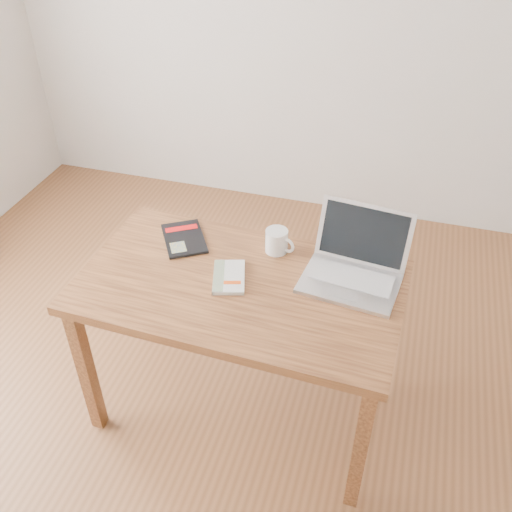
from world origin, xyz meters
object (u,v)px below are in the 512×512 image
(white_guidebook, at_px, (229,277))
(black_guidebook, at_px, (184,238))
(coffee_mug, at_px, (277,241))
(desk, at_px, (240,300))
(laptop, at_px, (355,266))

(white_guidebook, relative_size, black_guidebook, 0.77)
(white_guidebook, height_order, black_guidebook, white_guidebook)
(white_guidebook, relative_size, coffee_mug, 1.73)
(black_guidebook, height_order, coffee_mug, coffee_mug)
(coffee_mug, bearing_deg, black_guidebook, -154.71)
(desk, xyz_separation_m, coffee_mug, (0.09, 0.24, 0.14))
(desk, height_order, coffee_mug, coffee_mug)
(white_guidebook, distance_m, coffee_mug, 0.27)
(white_guidebook, distance_m, laptop, 0.50)
(desk, relative_size, white_guidebook, 5.69)
(desk, height_order, laptop, laptop)
(black_guidebook, xyz_separation_m, laptop, (0.74, -0.04, 0.05))
(white_guidebook, xyz_separation_m, coffee_mug, (0.14, 0.23, 0.04))
(black_guidebook, height_order, laptop, laptop)
(white_guidebook, xyz_separation_m, laptop, (0.47, 0.15, 0.05))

